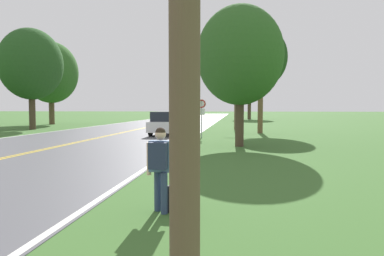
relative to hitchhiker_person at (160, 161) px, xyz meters
The scene contains 13 objects.
hitchhiker_person is the anchor object (origin of this frame).
suitcase 0.83m from the hitchhiker_person, 11.45° to the left, with size 0.38×0.16×0.58m.
traffic_sign 16.72m from the hitchhiker_person, 93.12° to the left, with size 0.60×0.10×2.65m.
utility_pole_midground 26.42m from the hitchhiker_person, 87.08° to the left, with size 1.80×0.24×7.13m.
tree_left_verge 12.73m from the hitchhiker_person, 82.33° to the left, with size 4.60×4.60×7.51m.
tree_behind_sign 22.83m from the hitchhiker_person, 81.27° to the left, with size 4.22×4.22×8.59m.
tree_mid_treeline 40.63m from the hitchhiker_person, 122.57° to the left, with size 6.65×6.65×10.33m.
tree_right_cluster 57.61m from the hitchhiker_person, 86.27° to the left, with size 6.31×6.31×10.33m.
tree_far_back 30.40m from the hitchhiker_person, 126.84° to the left, with size 5.86×5.86×9.60m.
car_white_suv_approaching 19.38m from the hitchhiker_person, 101.44° to the left, with size 2.06×4.32×1.78m.
car_silver_hatchback_mid_near 34.29m from the hitchhiker_person, 100.24° to the left, with size 2.08×3.53×1.49m.
car_dark_green_sedan_mid_far 56.20m from the hitchhiker_person, 101.04° to the left, with size 1.81×4.14×1.36m.
car_black_suv_receding 68.15m from the hitchhiker_person, 99.86° to the left, with size 2.11×4.90×1.82m.
Camera 1 is at (9.47, -1.84, 2.06)m, focal length 32.00 mm.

